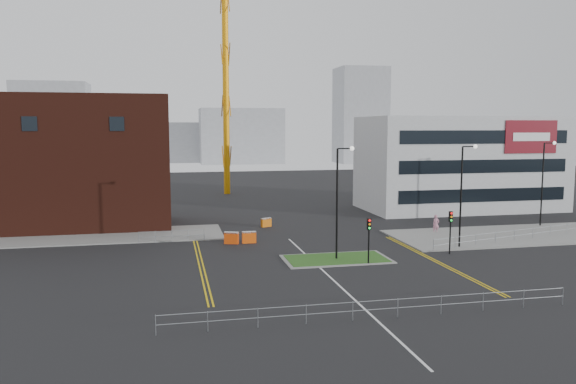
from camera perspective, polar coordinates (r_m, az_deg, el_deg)
name	(u,v)px	position (r m, az deg, el deg)	size (l,w,h in m)	color
ground	(343,289)	(38.01, 5.58, -9.77)	(200.00, 200.00, 0.00)	black
pavement_left	(77,237)	(58.39, -20.63, -4.30)	(28.00, 8.00, 0.12)	slate
pavement_right	(513,235)	(59.89, 21.85, -4.09)	(24.00, 10.00, 0.12)	slate
island_kerb	(336,259)	(45.96, 4.94, -6.82)	(8.60, 4.60, 0.08)	slate
grass_island	(336,259)	(45.96, 4.94, -6.79)	(8.00, 4.00, 0.12)	#274918
brick_building	(53,164)	(63.95, -22.72, 2.66)	(24.20, 10.07, 14.24)	#421910
office_block	(460,163)	(76.50, 17.04, 2.82)	(25.00, 12.20, 12.00)	#B0B2B5
tower_crane	(260,8)	(91.41, -2.85, 18.15)	(51.66, 13.81, 42.27)	orange
streetlamp_island	(340,193)	(45.08, 5.27, -0.14)	(1.46, 0.36, 9.18)	black
streetlamp_right_near	(464,187)	(51.69, 17.40, 0.45)	(1.46, 0.36, 9.18)	black
streetlamp_right_far	(544,177)	(66.01, 24.61, 1.43)	(1.46, 0.36, 9.18)	black
traffic_light_island	(369,232)	(44.19, 8.23, -4.05)	(0.28, 0.33, 3.65)	black
traffic_light_right	(451,224)	(49.26, 16.19, -3.15)	(0.28, 0.33, 3.65)	black
railing_front	(375,305)	(32.38, 8.88, -11.31)	(24.05, 0.05, 1.10)	gray
railing_left	(172,234)	(53.66, -11.72, -4.21)	(6.05, 0.05, 1.10)	gray
railing_right	(515,233)	(56.90, 22.03, -3.91)	(19.05, 5.05, 1.10)	gray
centre_line	(334,281)	(39.85, 4.70, -8.98)	(0.15, 30.00, 0.01)	silver
yellow_left_a	(198,261)	(46.04, -9.12, -6.90)	(0.12, 24.00, 0.01)	gold
yellow_left_b	(202,260)	(46.06, -8.75, -6.89)	(0.12, 24.00, 0.01)	gold
yellow_right_a	(433,261)	(46.90, 14.53, -6.78)	(0.12, 20.00, 0.01)	gold
yellow_right_b	(437,261)	(47.03, 14.86, -6.75)	(0.12, 20.00, 0.01)	gold
skyline_a	(53,126)	(157.39, -22.77, 6.24)	(18.00, 12.00, 22.00)	gray
skyline_b	(241,136)	(166.10, -4.77, 5.69)	(24.00, 12.00, 16.00)	gray
skyline_c	(360,116)	(169.34, 7.37, 7.70)	(14.00, 12.00, 28.00)	gray
skyline_d	(178,142)	(174.82, -11.07, 4.98)	(30.00, 12.00, 12.00)	gray
pedestrian	(436,224)	(58.69, 14.81, -3.17)	(0.69, 0.45, 1.89)	#BB7990
barrier_left	(231,237)	(52.02, -5.77, -4.61)	(1.37, 0.85, 1.10)	#E1460C
barrier_mid	(249,237)	(52.22, -3.98, -4.56)	(1.29, 0.44, 1.08)	#E4500C
barrier_right	(266,222)	(60.46, -2.23, -3.07)	(1.20, 0.78, 0.96)	#D5640B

